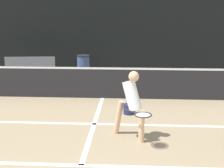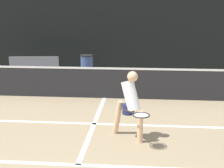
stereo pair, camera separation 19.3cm
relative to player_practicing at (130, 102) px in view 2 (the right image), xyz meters
name	(u,v)px [view 2 (the right image)]	position (x,y,z in m)	size (l,w,h in m)	color
court_baseline_near	(78,165)	(-0.86, -1.21, -0.79)	(11.00, 0.10, 0.01)	white
court_service_line	(94,124)	(-0.86, 0.78, -0.79)	(8.25, 0.10, 0.01)	white
court_center_mark	(95,122)	(-0.86, 0.87, -0.79)	(0.10, 4.17, 0.01)	white
net	(104,82)	(-0.86, 2.96, -0.29)	(11.09, 0.09, 1.07)	slate
fence_back	(114,33)	(-0.86, 6.57, 0.88)	(24.00, 0.06, 3.37)	black
player_practicing	(130,102)	(0.00, 0.00, 0.00)	(0.88, 1.05, 1.45)	#DBAD84
tennis_ball_scattered_0	(133,110)	(0.03, 1.79, -0.76)	(0.07, 0.07, 0.07)	#D1E033
courtside_bench	(34,67)	(-3.83, 5.29, -0.32)	(1.91, 0.60, 0.86)	slate
trash_bin	(87,67)	(-1.81, 5.43, -0.33)	(0.48, 0.48, 0.94)	#384C7F
parked_car	(208,54)	(3.38, 8.79, -0.24)	(1.83, 4.58, 1.32)	black
building_far	(130,5)	(-0.86, 25.95, 2.17)	(36.00, 2.40, 5.93)	#B2ADA3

